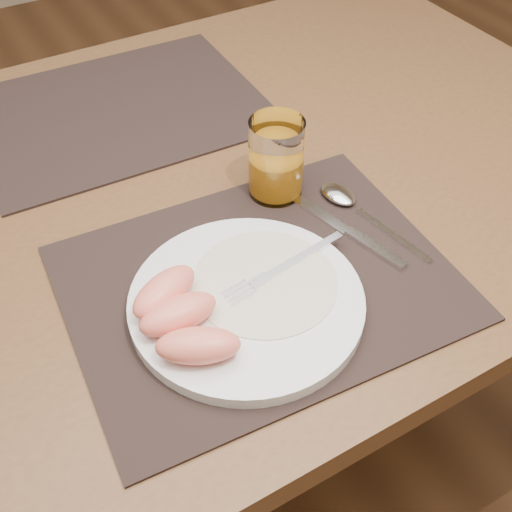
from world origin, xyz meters
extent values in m
plane|color=#54341C|center=(0.00, 0.00, 0.00)|extent=(5.00, 5.00, 0.00)
cube|color=brown|center=(0.00, 0.00, 0.73)|extent=(1.40, 0.90, 0.04)
cylinder|color=brown|center=(0.62, 0.37, 0.35)|extent=(0.06, 0.06, 0.71)
cube|color=black|center=(0.00, -0.22, 0.75)|extent=(0.47, 0.38, 0.00)
cube|color=black|center=(-0.01, 0.22, 0.75)|extent=(0.46, 0.37, 0.00)
cylinder|color=white|center=(-0.04, -0.25, 0.76)|extent=(0.27, 0.27, 0.02)
cylinder|color=white|center=(-0.01, -0.24, 0.77)|extent=(0.17, 0.17, 0.00)
cube|color=silver|center=(0.06, -0.22, 0.77)|extent=(0.12, 0.03, 0.00)
cube|color=silver|center=(-0.01, -0.23, 0.77)|extent=(0.03, 0.02, 0.00)
cube|color=silver|center=(-0.04, -0.24, 0.77)|extent=(0.04, 0.03, 0.00)
cube|color=silver|center=(0.12, -0.14, 0.76)|extent=(0.05, 0.13, 0.00)
cube|color=silver|center=(0.15, -0.25, 0.76)|extent=(0.03, 0.09, 0.01)
cube|color=silver|center=(0.18, -0.24, 0.76)|extent=(0.03, 0.12, 0.00)
ellipsoid|color=silver|center=(0.17, -0.14, 0.76)|extent=(0.04, 0.06, 0.01)
cylinder|color=white|center=(0.10, -0.08, 0.81)|extent=(0.07, 0.07, 0.11)
cylinder|color=orange|center=(0.10, -0.08, 0.78)|extent=(0.06, 0.06, 0.05)
ellipsoid|color=#FF8268|center=(-0.12, -0.29, 0.79)|extent=(0.10, 0.08, 0.04)
ellipsoid|color=#FF8268|center=(-0.12, -0.24, 0.79)|extent=(0.09, 0.04, 0.04)
ellipsoid|color=#FF8268|center=(-0.12, -0.21, 0.79)|extent=(0.10, 0.07, 0.04)
camera|label=1|loc=(-0.27, -0.67, 1.32)|focal=45.00mm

